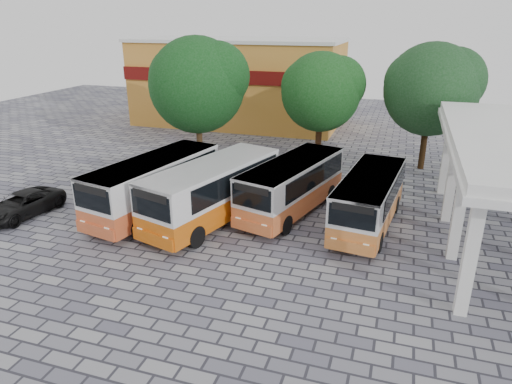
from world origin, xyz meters
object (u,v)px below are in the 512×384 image
(bus_centre_right, at_px, (292,183))
(bus_far_right, at_px, (369,198))
(bus_far_left, at_px, (155,183))
(parked_car, at_px, (22,204))
(bus_centre_left, at_px, (213,189))

(bus_centre_right, bearing_deg, bus_far_right, 6.26)
(bus_far_left, xyz_separation_m, parked_car, (-6.80, -2.54, -1.15))
(bus_far_left, bearing_deg, bus_far_right, 20.46)
(bus_centre_left, bearing_deg, bus_far_right, 28.74)
(bus_far_left, relative_size, parked_car, 1.93)
(bus_far_left, distance_m, parked_car, 7.35)
(bus_far_right, xyz_separation_m, parked_car, (-18.05, -4.34, -0.97))
(bus_centre_left, relative_size, bus_centre_right, 1.08)
(bus_centre_right, xyz_separation_m, bus_far_right, (4.18, -0.64, -0.08))
(bus_far_left, xyz_separation_m, bus_far_right, (11.25, 1.81, -0.17))
(bus_far_right, bearing_deg, bus_centre_right, 177.95)
(bus_centre_left, bearing_deg, bus_centre_right, 49.51)
(bus_centre_right, relative_size, bus_far_right, 1.08)
(bus_far_left, distance_m, bus_far_right, 11.40)
(bus_centre_left, xyz_separation_m, parked_car, (-10.23, -2.56, -1.18))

